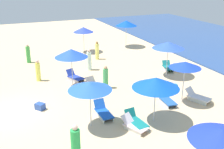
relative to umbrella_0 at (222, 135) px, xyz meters
The scene contains 25 objects.
ground_plane 11.14m from the umbrella_0, 145.39° to the right, with size 60.00×60.00×0.00m, color beige.
umbrella_0 is the anchor object (origin of this frame).
umbrella_2 7.37m from the umbrella_0, 152.35° to the left, with size 1.84×1.84×2.53m.
lounge_chair_2_0 8.01m from the umbrella_0, 145.23° to the left, with size 1.65×1.20×0.69m.
lounge_chair_2_1 7.49m from the umbrella_0, 159.60° to the left, with size 1.45×0.72×0.70m.
umbrella_3 6.45m from the umbrella_0, 157.65° to the right, with size 2.13×2.13×2.39m.
lounge_chair_3_0 7.19m from the umbrella_0, 167.21° to the right, with size 1.55×0.66×0.75m.
umbrella_4 5.31m from the umbrella_0, behind, with size 2.39×2.39×2.41m.
lounge_chair_4_0 5.62m from the umbrella_0, behind, with size 1.48×0.78×0.71m.
lounge_chair_4_1 5.36m from the umbrella_0, behind, with size 1.48×1.11×0.66m.
umbrella_5 11.92m from the umbrella_0, 154.73° to the left, with size 2.33×2.33×2.60m.
lounge_chair_5_0 13.28m from the umbrella_0, 153.50° to the left, with size 1.46×0.95×0.68m.
umbrella_6 11.54m from the umbrella_0, behind, with size 2.17×2.17×2.63m.
lounge_chair_6_0 12.63m from the umbrella_0, behind, with size 1.55×1.11×0.76m.
lounge_chair_6_1 10.71m from the umbrella_0, behind, with size 1.45×0.99×0.71m.
umbrella_7 20.71m from the umbrella_0, 163.15° to the left, with size 2.17×2.17×2.73m.
umbrella_8 19.59m from the umbrella_0, behind, with size 1.95×1.95×2.44m.
beachgoer_0 14.35m from the umbrella_0, behind, with size 0.52×0.52×1.68m.
beachgoer_1 18.59m from the umbrella_0, 167.40° to the right, with size 0.44×0.44×1.62m.
beachgoer_2 14.05m from the umbrella_0, 163.72° to the right, with size 0.45×0.45×1.56m.
beachgoer_3 5.59m from the umbrella_0, 133.98° to the right, with size 0.41×0.41×1.62m.
beachgoer_4 16.93m from the umbrella_0, behind, with size 0.40×0.40×1.62m.
beachgoer_5 10.46m from the umbrella_0, behind, with size 0.37×0.37×1.55m.
cooler_box_0 10.16m from the umbrella_0, 152.88° to the right, with size 0.51×0.39×0.37m, color #2A4DA7.
beach_ball_1 9.66m from the umbrella_0, 153.18° to the left, with size 0.38×0.38×0.38m, color #2F94CA.
Camera 1 is at (14.62, 0.04, 7.23)m, focal length 44.41 mm.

